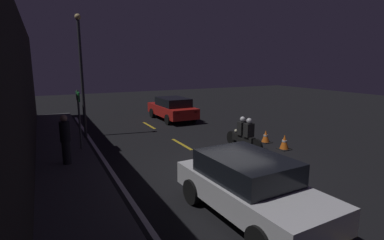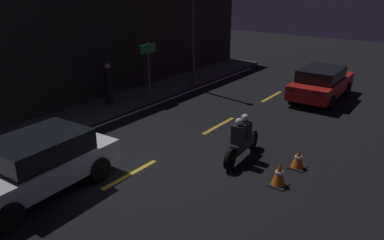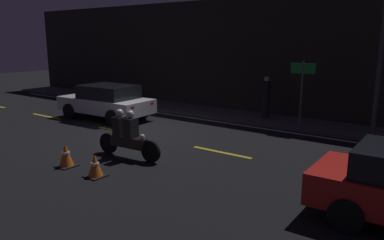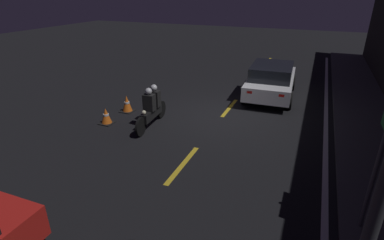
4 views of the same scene
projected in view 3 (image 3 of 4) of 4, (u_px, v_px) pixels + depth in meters
name	position (u px, v px, depth m)	size (l,w,h in m)	color
ground_plane	(137.00, 135.00, 13.15)	(56.00, 56.00, 0.00)	black
raised_curb	(212.00, 112.00, 16.90)	(28.00, 2.02, 0.12)	#424244
building_front	(226.00, 56.00, 17.29)	(28.00, 0.30, 5.08)	black
lane_dash_b	(46.00, 116.00, 16.33)	(2.00, 0.14, 0.01)	gold
lane_dash_c	(117.00, 131.00, 13.73)	(2.00, 0.14, 0.01)	gold
lane_dash_d	(222.00, 152.00, 11.13)	(2.00, 0.14, 0.01)	gold
lane_solid_kerb	(195.00, 118.00, 15.92)	(25.20, 0.14, 0.01)	silver
sedan_white	(107.00, 101.00, 15.65)	(4.16, 2.08, 1.44)	silver
motorcycle	(127.00, 135.00, 10.53)	(2.19, 0.41, 1.38)	black
traffic_cone_near	(66.00, 155.00, 9.84)	(0.48, 0.48, 0.63)	black
traffic_cone_mid	(95.00, 166.00, 9.11)	(0.46, 0.46, 0.56)	black
pedestrian	(266.00, 97.00, 15.19)	(0.34, 0.34, 1.72)	black
shop_sign	(302.00, 81.00, 13.51)	(0.90, 0.08, 2.40)	#4C4C51
street_lamp	(382.00, 41.00, 11.32)	(0.28, 0.28, 5.76)	#333338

